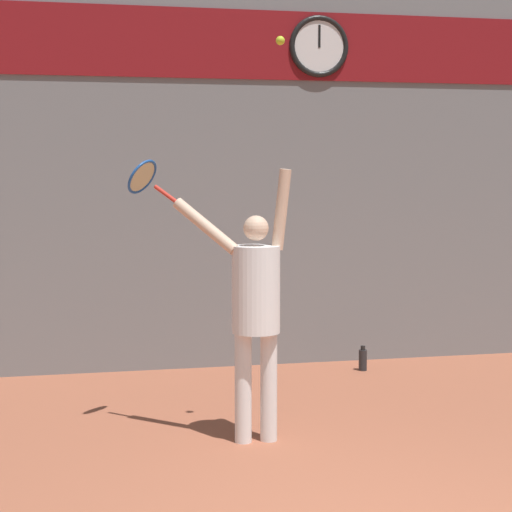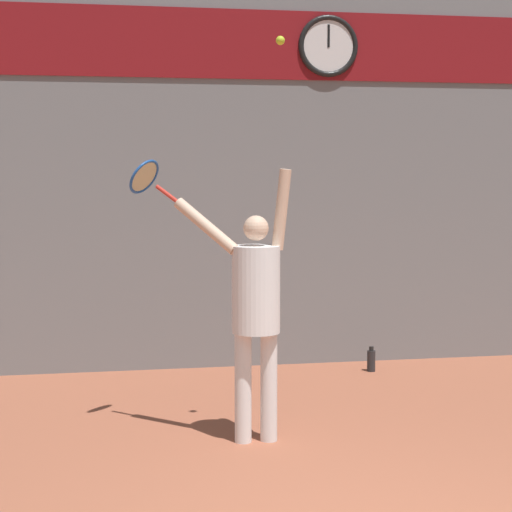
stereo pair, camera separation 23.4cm
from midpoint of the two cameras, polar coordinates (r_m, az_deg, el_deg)
back_wall at (r=9.76m, az=-0.54°, el=7.75°), size 18.00×0.10×5.00m
sponsor_banner at (r=9.78m, az=-0.49°, el=12.92°), size 7.76×0.02×0.71m
scoreboard_clock at (r=9.97m, az=5.16°, el=12.75°), size 0.65×0.06×0.65m
tennis_player at (r=7.08m, az=0.89°, el=-2.84°), size 0.89×0.55×2.11m
tennis_racket at (r=7.41m, az=-5.87°, el=4.78°), size 0.44×0.41×0.35m
tennis_ball at (r=7.06m, az=2.48°, el=13.11°), size 0.07×0.07×0.07m
water_bottle at (r=9.76m, az=7.79°, el=-6.38°), size 0.09×0.09×0.26m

